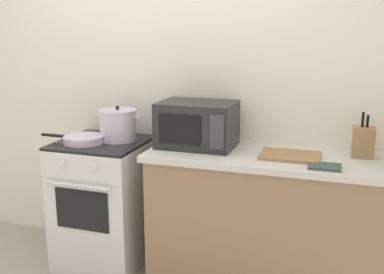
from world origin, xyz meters
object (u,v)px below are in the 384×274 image
at_px(stove, 105,202).
at_px(knife_block, 363,142).
at_px(frying_pan, 83,139).
at_px(microwave, 197,124).
at_px(oven_mitt, 325,167).
at_px(cutting_board, 290,156).
at_px(stock_pot, 118,125).

distance_m(stove, knife_block, 1.82).
relative_size(stove, frying_pan, 1.93).
bearing_deg(microwave, oven_mitt, -15.86).
relative_size(stove, oven_mitt, 5.11).
bearing_deg(cutting_board, microwave, 172.88).
bearing_deg(microwave, frying_pan, -168.15).
xyz_separation_m(stock_pot, cutting_board, (1.20, -0.06, -0.10)).
relative_size(frying_pan, microwave, 0.95).
height_order(stock_pot, knife_block, knife_block).
xyz_separation_m(stock_pot, frying_pan, (-0.20, -0.15, -0.08)).
height_order(stock_pot, oven_mitt, stock_pot).
height_order(microwave, knife_block, microwave).
xyz_separation_m(frying_pan, oven_mitt, (1.61, -0.08, -0.02)).
bearing_deg(cutting_board, oven_mitt, -36.94).
height_order(stock_pot, microwave, microwave).
relative_size(cutting_board, oven_mitt, 2.00).
bearing_deg(cutting_board, knife_block, 18.38).
distance_m(frying_pan, oven_mitt, 1.62).
distance_m(microwave, cutting_board, 0.65).
bearing_deg(frying_pan, knife_block, 7.03).
height_order(cutting_board, knife_block, knife_block).
distance_m(stock_pot, cutting_board, 1.21).
distance_m(stove, microwave, 0.92).
distance_m(cutting_board, oven_mitt, 0.27).
bearing_deg(oven_mitt, microwave, 164.14).
distance_m(stock_pot, knife_block, 1.63).
xyz_separation_m(microwave, cutting_board, (0.62, -0.08, -0.14)).
distance_m(stock_pot, frying_pan, 0.26).
height_order(frying_pan, microwave, microwave).
xyz_separation_m(stove, microwave, (0.68, 0.08, 0.61)).
xyz_separation_m(microwave, knife_block, (1.05, 0.06, -0.05)).
height_order(knife_block, oven_mitt, knife_block).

